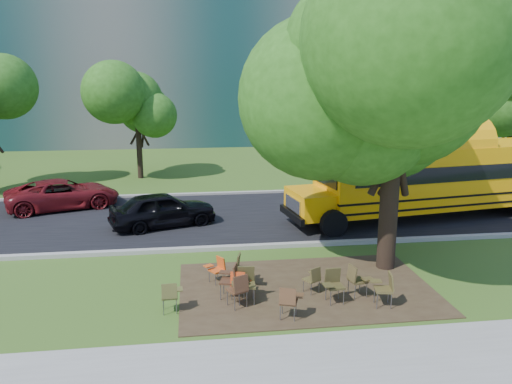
{
  "coord_description": "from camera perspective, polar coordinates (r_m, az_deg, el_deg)",
  "views": [
    {
      "loc": [
        -2.11,
        -13.17,
        5.81
      ],
      "look_at": [
        0.16,
        3.82,
        1.81
      ],
      "focal_mm": 35.0,
      "sensor_mm": 36.0,
      "label": 1
    }
  ],
  "objects": [
    {
      "name": "school_bus",
      "position": [
        22.25,
        20.95,
        1.79
      ],
      "size": [
        12.73,
        4.52,
        3.05
      ],
      "rotation": [
        0.0,
        0.0,
        0.15
      ],
      "color": "#F59F07",
      "rests_on": "ground"
    },
    {
      "name": "chair_10",
      "position": [
        14.18,
        -1.52,
        -8.54
      ],
      "size": [
        0.55,
        0.7,
        0.92
      ],
      "rotation": [
        0.0,
        0.0,
        -1.83
      ],
      "color": "#423D1C",
      "rests_on": "ground"
    },
    {
      "name": "chair_11",
      "position": [
        13.82,
        6.56,
        -9.64
      ],
      "size": [
        0.52,
        0.64,
        0.77
      ],
      "rotation": [
        0.0,
        0.0,
        0.54
      ],
      "color": "brown",
      "rests_on": "ground"
    },
    {
      "name": "chair_3",
      "position": [
        13.19,
        -1.25,
        -10.16
      ],
      "size": [
        0.65,
        0.56,
        0.96
      ],
      "rotation": [
        0.0,
        0.0,
        3.08
      ],
      "color": "#463F1E",
      "rests_on": "ground"
    },
    {
      "name": "bg_tree_3",
      "position": [
        29.0,
        13.04,
        11.27
      ],
      "size": [
        5.6,
        5.6,
        7.84
      ],
      "color": "black",
      "rests_on": "ground"
    },
    {
      "name": "chair_8",
      "position": [
        13.45,
        -2.87,
        -9.71
      ],
      "size": [
        0.58,
        0.74,
        0.96
      ],
      "rotation": [
        0.0,
        0.0,
        1.29
      ],
      "color": "#452818",
      "rests_on": "ground"
    },
    {
      "name": "chair_4",
      "position": [
        12.35,
        3.82,
        -12.14
      ],
      "size": [
        0.69,
        0.54,
        0.87
      ],
      "rotation": [
        0.0,
        0.0,
        -0.33
      ],
      "color": "#4F321C",
      "rests_on": "ground"
    },
    {
      "name": "chair_2",
      "position": [
        12.91,
        -1.96,
        -10.8
      ],
      "size": [
        0.63,
        0.74,
        0.93
      ],
      "rotation": [
        0.0,
        0.0,
        0.46
      ],
      "color": "#4E2F1B",
      "rests_on": "ground"
    },
    {
      "name": "kerb_near",
      "position": [
        17.29,
        -0.18,
        -6.25
      ],
      "size": [
        80.0,
        0.25,
        0.14
      ],
      "primitive_type": "cube",
      "color": "gray",
      "rests_on": "ground"
    },
    {
      "name": "asphalt_road",
      "position": [
        21.09,
        -1.59,
        -2.8
      ],
      "size": [
        80.0,
        8.0,
        0.04
      ],
      "primitive_type": "cube",
      "color": "black",
      "rests_on": "ground"
    },
    {
      "name": "ground",
      "position": [
        14.55,
        1.37,
        -10.4
      ],
      "size": [
        160.0,
        160.0,
        0.0
      ],
      "primitive_type": "plane",
      "color": "#39581B",
      "rests_on": "ground"
    },
    {
      "name": "building_right",
      "position": [
        57.83,
        20.44,
        19.0
      ],
      "size": [
        30.0,
        16.0,
        25.0
      ],
      "primitive_type": "cube",
      "color": "gray",
      "rests_on": "ground"
    },
    {
      "name": "dirt_patch",
      "position": [
        14.28,
        5.73,
        -10.88
      ],
      "size": [
        7.0,
        4.5,
        0.03
      ],
      "primitive_type": "cube",
      "color": "#382819",
      "rests_on": "ground"
    },
    {
      "name": "chair_0",
      "position": [
        12.86,
        -9.75,
        -11.4
      ],
      "size": [
        0.54,
        0.5,
        0.82
      ],
      "rotation": [
        0.0,
        0.0,
        0.04
      ],
      "color": "brown",
      "rests_on": "ground"
    },
    {
      "name": "bg_tree_2",
      "position": [
        29.36,
        -13.45,
        9.67
      ],
      "size": [
        4.8,
        4.8,
        6.62
      ],
      "color": "black",
      "rests_on": "ground"
    },
    {
      "name": "building_main",
      "position": [
        49.8,
        -15.18,
        18.69
      ],
      "size": [
        38.0,
        16.0,
        22.0
      ],
      "primitive_type": "cube",
      "color": "#605F5B",
      "rests_on": "ground"
    },
    {
      "name": "black_car",
      "position": [
        19.9,
        -10.59,
        -1.97
      ],
      "size": [
        4.42,
        2.9,
        1.4
      ],
      "primitive_type": "imported",
      "rotation": [
        0.0,
        0.0,
        1.9
      ],
      "color": "black",
      "rests_on": "ground"
    },
    {
      "name": "kerb_far",
      "position": [
        25.03,
        -2.58,
        -0.13
      ],
      "size": [
        80.0,
        0.25,
        0.14
      ],
      "primitive_type": "cube",
      "color": "gray",
      "rests_on": "ground"
    },
    {
      "name": "chair_1",
      "position": [
        13.35,
        -1.9,
        -10.22
      ],
      "size": [
        0.64,
        0.5,
        0.84
      ],
      "rotation": [
        0.0,
        0.0,
        -0.28
      ],
      "color": "red",
      "rests_on": "ground"
    },
    {
      "name": "chair_7",
      "position": [
        13.74,
        11.44,
        -9.6
      ],
      "size": [
        0.63,
        0.61,
        0.91
      ],
      "rotation": [
        0.0,
        0.0,
        -1.37
      ],
      "color": "#4C3F21",
      "rests_on": "ground"
    },
    {
      "name": "chair_6",
      "position": [
        13.39,
        14.57,
        -10.34
      ],
      "size": [
        0.54,
        0.67,
        0.92
      ],
      "rotation": [
        0.0,
        0.0,
        1.4
      ],
      "color": "brown",
      "rests_on": "ground"
    },
    {
      "name": "chair_9",
      "position": [
        14.44,
        -4.44,
        -8.56
      ],
      "size": [
        0.65,
        0.51,
        0.77
      ],
      "rotation": [
        0.0,
        0.0,
        2.15
      ],
      "color": "#CD4C15",
      "rests_on": "ground"
    },
    {
      "name": "bg_car_red",
      "position": [
        23.83,
        -21.17,
        -0.22
      ],
      "size": [
        5.26,
        3.68,
        1.33
      ],
      "primitive_type": "imported",
      "rotation": [
        0.0,
        0.0,
        1.91
      ],
      "color": "#5E1013",
      "rests_on": "ground"
    },
    {
      "name": "chair_5",
      "position": [
        13.34,
        8.83,
        -10.18
      ],
      "size": [
        0.6,
        0.57,
        0.91
      ],
      "rotation": [
        0.0,
        0.0,
        3.22
      ],
      "color": "#433B1D",
      "rests_on": "ground"
    },
    {
      "name": "main_tree",
      "position": [
        15.09,
        15.68,
        10.53
      ],
      "size": [
        7.2,
        7.2,
        8.86
      ],
      "color": "black",
      "rests_on": "ground"
    }
  ]
}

